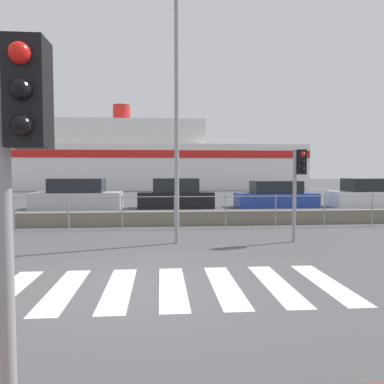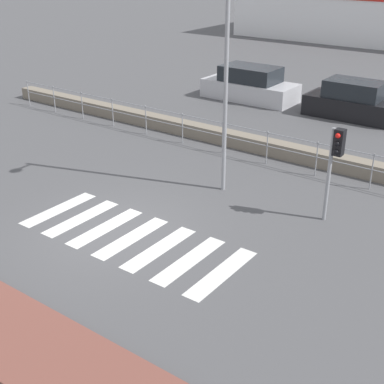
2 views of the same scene
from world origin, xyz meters
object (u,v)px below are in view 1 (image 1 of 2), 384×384
Objects in this scene: parked_car_blue at (276,196)px; ferry_boat at (150,161)px; traffic_light_near at (2,133)px; parked_car_silver at (78,196)px; parked_car_white at (369,195)px; streetlamp at (177,88)px; parked_car_black at (176,196)px; traffic_light_far at (299,174)px.

ferry_boat is at bearing 109.08° from parked_car_blue.
ferry_boat reaches higher than traffic_light_near.
parked_car_white is at bearing 0.00° from parked_car_silver.
parked_car_white is at bearing 41.29° from streetlamp.
parked_car_black is (5.02, 0.00, 0.00)m from parked_car_silver.
traffic_light_far is 0.57× the size of parked_car_silver.
traffic_light_near is 1.10× the size of traffic_light_far.
traffic_light_near reaches higher than parked_car_black.
streetlamp is 1.61× the size of parked_car_blue.
streetlamp reaches higher than parked_car_black.
streetlamp is at bearing -87.04° from ferry_boat.
traffic_light_near is 0.72× the size of parked_car_black.
ferry_boat is 7.89× the size of parked_car_black.
ferry_boat is at bearing 99.17° from traffic_light_far.
streetlamp is 11.70m from parked_car_blue.
traffic_light_far is 0.66× the size of parked_car_black.
traffic_light_near is at bearing -125.95° from parked_car_white.
traffic_light_far is 0.60× the size of parked_car_white.
traffic_light_near is 0.09× the size of ferry_boat.
parked_car_black is at bearing -84.74° from ferry_boat.
parked_car_silver is at bearing -180.00° from parked_car_black.
parked_car_silver is at bearing -180.00° from parked_car_blue.
parked_car_silver is (-4.67, 9.59, -3.45)m from streetlamp.
ferry_boat is (-4.94, 30.57, 1.15)m from traffic_light_far.
streetlamp is 14.94m from parked_car_white.
parked_car_black is 0.92× the size of parked_car_blue.
traffic_light_near is 18.54m from parked_car_blue.
parked_car_silver reaches higher than parked_car_white.
traffic_light_far is at bearing -80.83° from ferry_boat.
parked_car_blue is 5.22m from parked_car_white.
traffic_light_near reaches higher than parked_car_blue.
ferry_boat is 21.42m from parked_car_silver.
ferry_boat is 24.61m from parked_car_white.
parked_car_white is at bearing 51.46° from traffic_light_far.
streetlamp is 10.20m from parked_car_black.
streetlamp is at bearing -178.60° from traffic_light_far.
parked_car_white is (7.57, 9.51, -1.22)m from traffic_light_far.
parked_car_white is (12.51, -21.06, -2.36)m from ferry_boat.
parked_car_blue is at bearing 67.29° from traffic_light_near.
traffic_light_far is 4.03m from streetlamp.
ferry_boat reaches higher than parked_car_blue.
traffic_light_near is 21.10m from parked_car_white.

